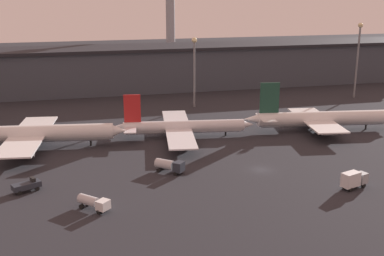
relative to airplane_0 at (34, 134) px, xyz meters
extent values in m
plane|color=#26262B|center=(50.27, -29.28, -3.63)|extent=(600.00, 600.00, 0.00)
cube|color=#3D424C|center=(50.27, 67.87, 4.48)|extent=(216.41, 22.04, 16.23)
cube|color=black|center=(50.27, 67.87, 13.20)|extent=(216.41, 24.04, 1.20)
cylinder|color=white|center=(0.53, -0.08, 0.23)|extent=(39.11, 9.71, 4.07)
cylinder|color=#ADB2B7|center=(0.53, -0.08, -0.48)|extent=(37.10, 8.82, 3.46)
cone|color=white|center=(21.00, -3.10, 0.23)|extent=(5.39, 4.53, 3.86)
cube|color=white|center=(-1.39, 0.21, -0.28)|extent=(14.03, 36.43, 0.36)
cylinder|color=gray|center=(1.21, 9.87, -1.65)|extent=(4.75, 2.87, 2.24)
cylinder|color=gray|center=(-1.69, -9.80, -1.65)|extent=(4.75, 2.87, 2.24)
cylinder|color=black|center=(14.01, -2.07, -2.72)|extent=(0.50, 0.50, 1.83)
cylinder|color=black|center=(-1.15, 1.81, -2.72)|extent=(0.50, 0.50, 1.83)
cylinder|color=black|center=(-1.63, -1.40, -2.72)|extent=(0.50, 0.50, 1.83)
cylinder|color=silver|center=(39.27, -0.53, -0.59)|extent=(33.22, 8.00, 3.20)
cylinder|color=silver|center=(39.27, -0.53, -1.15)|extent=(31.51, 7.28, 2.72)
cone|color=silver|center=(56.59, -3.09, -0.59)|extent=(4.25, 3.57, 3.04)
cone|color=silver|center=(21.78, 2.05, -0.35)|extent=(5.15, 3.39, 2.72)
cube|color=red|center=(25.51, 1.50, 4.79)|extent=(4.49, 1.05, 7.57)
cube|color=silver|center=(24.86, 1.59, -0.11)|extent=(5.15, 13.87, 0.24)
cube|color=silver|center=(37.63, -0.29, -0.99)|extent=(12.46, 38.26, 0.36)
cylinder|color=gray|center=(40.15, 9.99, -2.12)|extent=(3.74, 2.26, 1.76)
cylinder|color=gray|center=(37.07, -10.86, -2.12)|extent=(3.74, 2.26, 1.76)
cylinder|color=black|center=(50.73, -2.23, -2.91)|extent=(0.50, 0.50, 1.44)
cylinder|color=black|center=(37.81, 0.97, -2.91)|extent=(0.50, 0.50, 1.44)
cylinder|color=black|center=(37.44, -1.56, -2.91)|extent=(0.50, 0.50, 1.44)
cylinder|color=white|center=(79.21, -4.15, 0.08)|extent=(37.85, 9.37, 3.91)
cylinder|color=#ADB2B7|center=(79.21, -4.15, -0.60)|extent=(35.90, 8.51, 3.32)
cone|color=white|center=(59.22, -1.20, 0.37)|extent=(6.28, 4.14, 3.32)
cube|color=#1E4738|center=(63.56, -1.84, 6.34)|extent=(5.47, 1.19, 8.62)
cube|color=white|center=(62.81, -1.73, 0.67)|extent=(5.30, 10.28, 0.24)
cube|color=white|center=(77.35, -3.88, -0.41)|extent=(12.48, 28.24, 0.36)
cylinder|color=gray|center=(79.58, 3.51, -1.73)|extent=(4.56, 2.75, 2.15)
cylinder|color=gray|center=(77.35, -11.60, -1.73)|extent=(4.56, 2.75, 2.15)
cylinder|color=black|center=(92.26, -6.08, -2.75)|extent=(0.50, 0.50, 1.76)
cylinder|color=black|center=(77.58, -2.33, -2.75)|extent=(0.50, 0.50, 1.76)
cylinder|color=black|center=(77.12, -5.43, -2.75)|extent=(0.50, 0.50, 1.76)
cube|color=#282D38|center=(31.73, -27.42, -1.83)|extent=(2.99, 3.03, 2.16)
cylinder|color=#B7B7BC|center=(29.07, -25.04, -1.85)|extent=(4.57, 4.40, 2.12)
cylinder|color=black|center=(32.11, -26.58, -3.18)|extent=(1.06, 1.04, 0.90)
cylinder|color=black|center=(30.94, -27.89, -3.18)|extent=(1.06, 1.04, 0.90)
cylinder|color=black|center=(28.85, -23.67, -3.18)|extent=(1.06, 1.04, 0.90)
cylinder|color=black|center=(27.68, -24.99, -3.18)|extent=(1.06, 1.04, 0.90)
cube|color=white|center=(14.24, -42.52, -2.06)|extent=(2.90, 2.89, 1.72)
cylinder|color=#B7B7BC|center=(11.79, -40.02, -2.01)|extent=(4.21, 4.24, 1.82)
cylinder|color=black|center=(14.65, -41.75, -3.19)|extent=(1.02, 1.02, 0.89)
cylinder|color=black|center=(13.46, -42.91, -3.19)|extent=(1.02, 1.02, 0.89)
cylinder|color=black|center=(11.64, -38.68, -3.19)|extent=(1.02, 1.02, 0.89)
cylinder|color=black|center=(10.45, -39.85, -3.19)|extent=(1.02, 1.02, 0.89)
cube|color=#282D38|center=(0.03, -28.97, -2.34)|extent=(5.98, 4.30, 1.13)
cube|color=black|center=(1.30, -28.41, -1.38)|extent=(1.28, 1.72, 0.80)
cylinder|color=black|center=(1.31, -27.48, -3.18)|extent=(1.05, 0.88, 0.90)
cylinder|color=black|center=(1.99, -29.02, -3.18)|extent=(1.05, 0.88, 0.90)
cylinder|color=black|center=(-1.93, -28.92, -3.18)|extent=(1.05, 0.88, 0.90)
cylinder|color=black|center=(-1.25, -30.46, -3.18)|extent=(1.05, 0.88, 0.90)
cube|color=#9EA3A8|center=(66.76, -43.02, -1.82)|extent=(2.39, 2.53, 2.18)
cube|color=silver|center=(63.59, -44.05, -1.46)|extent=(4.27, 3.14, 2.91)
cylinder|color=black|center=(66.34, -42.34, -3.18)|extent=(1.02, 0.77, 0.90)
cylinder|color=black|center=(66.82, -43.81, -3.18)|extent=(1.02, 0.77, 0.90)
cylinder|color=black|center=(62.59, -43.56, -3.18)|extent=(1.02, 0.77, 0.90)
cylinder|color=black|center=(63.07, -45.03, -3.18)|extent=(1.02, 0.77, 0.90)
cylinder|color=slate|center=(50.88, 33.07, 7.51)|extent=(0.70, 0.70, 22.29)
sphere|color=beige|center=(50.88, 33.07, 19.26)|extent=(1.80, 1.80, 1.80)
cylinder|color=slate|center=(113.04, 33.07, 9.42)|extent=(0.70, 0.70, 26.09)
sphere|color=beige|center=(113.04, 33.07, 23.06)|extent=(1.80, 1.80, 1.80)
cylinder|color=#99999E|center=(59.30, 112.40, 18.38)|extent=(4.40, 4.40, 44.03)
camera|label=1|loc=(10.24, -123.74, 35.36)|focal=45.00mm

